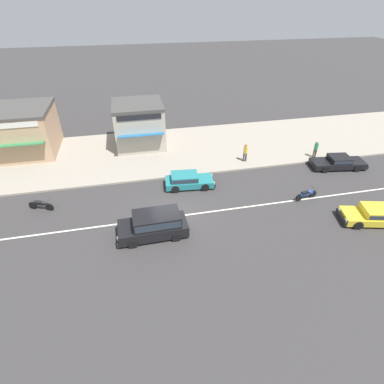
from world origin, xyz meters
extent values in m
plane|color=#383535|center=(0.00, 0.00, 0.00)|extent=(160.00, 160.00, 0.00)
cube|color=silver|center=(0.00, 0.00, 0.00)|extent=(50.40, 0.14, 0.01)
cube|color=#9E9384|center=(0.00, 9.98, 0.07)|extent=(68.00, 10.00, 0.15)
cube|color=teal|center=(1.94, 3.50, 0.41)|extent=(3.80, 1.93, 0.48)
cube|color=teal|center=(1.57, 3.53, 0.88)|extent=(2.14, 1.61, 0.46)
cube|color=#28333D|center=(1.57, 3.53, 0.88)|extent=(2.06, 1.64, 0.29)
cube|color=black|center=(3.81, 3.32, 0.31)|extent=(0.27, 1.56, 0.28)
cube|color=white|center=(3.83, 3.87, 0.51)|extent=(0.10, 0.25, 0.14)
cube|color=white|center=(3.73, 2.77, 0.51)|extent=(0.10, 0.25, 0.14)
cylinder|color=black|center=(3.14, 4.14, 0.30)|extent=(0.62, 0.28, 0.60)
cylinder|color=black|center=(2.99, 2.64, 0.30)|extent=(0.62, 0.28, 0.60)
cylinder|color=black|center=(0.88, 4.35, 0.30)|extent=(0.62, 0.28, 0.60)
cylinder|color=black|center=(0.73, 2.85, 0.30)|extent=(0.62, 0.28, 0.60)
cube|color=black|center=(-1.38, -1.49, 0.52)|extent=(4.24, 1.89, 0.70)
cube|color=black|center=(-1.12, -1.49, 1.21)|extent=(2.87, 1.69, 0.70)
cube|color=#28333D|center=(-1.12, -1.49, 1.21)|extent=(2.75, 1.72, 0.45)
cube|color=black|center=(-3.54, -1.52, 0.31)|extent=(0.15, 1.79, 0.28)
cube|color=white|center=(-3.50, -2.16, 0.67)|extent=(0.08, 0.24, 0.14)
cube|color=white|center=(-3.52, -0.88, 0.67)|extent=(0.08, 0.24, 0.14)
cylinder|color=black|center=(-2.68, -2.38, 0.30)|extent=(0.60, 0.23, 0.60)
cylinder|color=black|center=(-2.70, -0.64, 0.30)|extent=(0.60, 0.23, 0.60)
cylinder|color=black|center=(-0.07, -2.34, 0.30)|extent=(0.60, 0.23, 0.60)
cylinder|color=black|center=(-0.09, -0.60, 0.30)|extent=(0.60, 0.23, 0.60)
cube|color=yellow|center=(12.74, -3.22, 0.41)|extent=(4.00, 2.50, 0.48)
cube|color=yellow|center=(13.10, -3.31, 0.88)|extent=(2.34, 1.94, 0.46)
cube|color=#28333D|center=(13.10, -3.31, 0.88)|extent=(2.27, 1.95, 0.29)
cube|color=black|center=(10.89, -2.76, 0.31)|extent=(0.51, 1.60, 0.28)
cube|color=white|center=(10.78, -3.33, 0.51)|extent=(0.14, 0.25, 0.14)
cube|color=white|center=(11.06, -2.20, 0.51)|extent=(0.14, 0.25, 0.14)
cylinder|color=black|center=(11.43, -3.70, 0.30)|extent=(0.64, 0.36, 0.60)
cylinder|color=black|center=(11.81, -2.17, 0.30)|extent=(0.64, 0.36, 0.60)
cylinder|color=black|center=(14.04, -2.73, 0.30)|extent=(0.64, 0.36, 0.60)
cube|color=black|center=(14.96, 3.73, 0.41)|extent=(4.63, 2.27, 0.48)
cube|color=black|center=(15.02, 3.72, 0.85)|extent=(1.86, 1.70, 0.42)
cube|color=#28333D|center=(15.02, 3.72, 0.85)|extent=(1.80, 1.72, 0.27)
cube|color=black|center=(17.21, 3.39, 0.31)|extent=(0.36, 1.60, 0.28)
cube|color=white|center=(17.26, 3.96, 0.51)|extent=(0.12, 0.25, 0.14)
cube|color=white|center=(17.09, 2.83, 0.51)|extent=(0.12, 0.25, 0.14)
cylinder|color=black|center=(16.44, 4.29, 0.30)|extent=(0.63, 0.31, 0.60)
cylinder|color=black|center=(16.21, 2.76, 0.30)|extent=(0.63, 0.31, 0.60)
cylinder|color=black|center=(13.72, 4.70, 0.30)|extent=(0.63, 0.31, 0.60)
cylinder|color=black|center=(13.49, 3.17, 0.30)|extent=(0.63, 0.31, 0.60)
cylinder|color=black|center=(10.52, 0.12, 0.28)|extent=(0.57, 0.19, 0.56)
cylinder|color=black|center=(9.29, -0.09, 0.28)|extent=(0.57, 0.19, 0.56)
cube|color=#23479E|center=(9.91, 0.01, 0.48)|extent=(1.07, 0.32, 0.18)
cube|color=black|center=(9.75, -0.01, 0.62)|extent=(0.60, 0.33, 0.12)
ellipsoid|color=#23479E|center=(10.12, 0.05, 0.60)|extent=(0.43, 0.30, 0.22)
cylinder|color=#232326|center=(10.49, 0.11, 0.78)|extent=(0.12, 0.56, 0.03)
cylinder|color=black|center=(-8.13, 2.51, 0.28)|extent=(0.56, 0.29, 0.56)
cylinder|color=black|center=(-9.31, 2.95, 0.28)|extent=(0.56, 0.29, 0.56)
cube|color=black|center=(-8.72, 2.73, 0.48)|extent=(1.05, 0.51, 0.18)
cube|color=black|center=(-8.87, 2.79, 0.62)|extent=(0.61, 0.42, 0.12)
ellipsoid|color=black|center=(-8.51, 2.65, 0.60)|extent=(0.46, 0.37, 0.22)
cylinder|color=#232326|center=(-8.16, 2.52, 0.78)|extent=(0.22, 0.53, 0.03)
cylinder|color=#4C4238|center=(13.82, 5.65, 0.54)|extent=(0.14, 0.14, 0.78)
cylinder|color=#4C4238|center=(14.02, 5.65, 0.54)|extent=(0.14, 0.14, 0.78)
cylinder|color=#389956|center=(13.92, 5.65, 1.23)|extent=(0.34, 0.34, 0.59)
sphere|color=#D6AD89|center=(13.92, 5.65, 1.63)|extent=(0.21, 0.21, 0.21)
cylinder|color=#333338|center=(7.40, 6.26, 0.56)|extent=(0.14, 0.14, 0.81)
cylinder|color=#333338|center=(7.60, 6.26, 0.56)|extent=(0.14, 0.14, 0.81)
cylinder|color=gold|center=(7.50, 6.26, 1.27)|extent=(0.34, 0.34, 0.61)
sphere|color=#997051|center=(7.50, 6.26, 1.68)|extent=(0.22, 0.22, 0.22)
cube|color=#B2A893|center=(-1.20, 11.77, 2.06)|extent=(4.48, 4.56, 3.82)
cube|color=#474442|center=(-1.20, 11.77, 4.09)|extent=(4.57, 4.66, 0.24)
cube|color=#286BA3|center=(-1.20, 9.14, 2.20)|extent=(4.03, 0.90, 0.28)
cube|color=black|center=(-1.20, 9.47, 3.67)|extent=(3.81, 0.08, 0.44)
cube|color=tan|center=(-12.00, 12.44, 2.08)|extent=(6.21, 5.59, 3.87)
cube|color=#474442|center=(-12.00, 12.44, 4.14)|extent=(6.33, 5.71, 0.24)
cube|color=#33844C|center=(-12.00, 9.29, 2.20)|extent=(5.59, 0.90, 0.28)
cube|color=white|center=(-12.00, 9.62, 3.72)|extent=(5.28, 0.08, 0.44)
camera|label=1|loc=(-1.98, -15.74, 12.69)|focal=28.00mm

